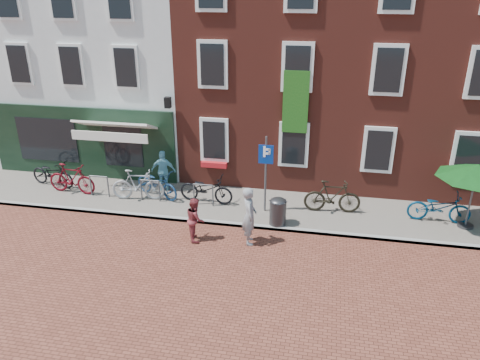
% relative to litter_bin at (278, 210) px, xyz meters
% --- Properties ---
extents(ground, '(80.00, 80.00, 0.00)m').
position_rel_litter_bin_xyz_m(ground, '(-3.27, -0.30, -0.62)').
color(ground, brown).
extents(sidewalk, '(24.00, 3.00, 0.10)m').
position_rel_litter_bin_xyz_m(sidewalk, '(-2.27, 1.20, -0.57)').
color(sidewalk, slate).
rests_on(sidewalk, ground).
extents(building_stucco, '(8.00, 8.00, 9.00)m').
position_rel_litter_bin_xyz_m(building_stucco, '(-8.27, 6.70, 3.88)').
color(building_stucco, silver).
rests_on(building_stucco, ground).
extents(building_brick_mid, '(6.00, 8.00, 10.00)m').
position_rel_litter_bin_xyz_m(building_brick_mid, '(-1.27, 6.70, 4.38)').
color(building_brick_mid, maroon).
rests_on(building_brick_mid, ground).
extents(building_brick_right, '(6.00, 8.00, 10.00)m').
position_rel_litter_bin_xyz_m(building_brick_right, '(4.73, 6.70, 4.38)').
color(building_brick_right, maroon).
rests_on(building_brick_right, ground).
extents(litter_bin, '(0.55, 0.55, 1.00)m').
position_rel_litter_bin_xyz_m(litter_bin, '(0.00, 0.00, 0.00)').
color(litter_bin, '#343336').
rests_on(litter_bin, sidewalk).
extents(parking_sign, '(0.50, 0.07, 2.72)m').
position_rel_litter_bin_xyz_m(parking_sign, '(-0.56, 0.89, 1.21)').
color(parking_sign, '#4C4C4F').
rests_on(parking_sign, sidewalk).
extents(parasol, '(2.46, 2.46, 2.29)m').
position_rel_litter_bin_xyz_m(parasol, '(6.06, 1.00, 1.53)').
color(parasol, '#4C4C4F').
rests_on(parasol, sidewalk).
extents(woman, '(0.60, 0.77, 1.85)m').
position_rel_litter_bin_xyz_m(woman, '(-0.75, -1.16, 0.31)').
color(woman, gray).
rests_on(woman, ground).
extents(boy, '(0.76, 0.83, 1.40)m').
position_rel_litter_bin_xyz_m(boy, '(-2.43, -1.28, 0.08)').
color(boy, maroon).
rests_on(boy, ground).
extents(cafe_person, '(0.97, 0.47, 1.60)m').
position_rel_litter_bin_xyz_m(cafe_person, '(-4.59, 1.88, 0.28)').
color(cafe_person, '#75BCCF').
rests_on(cafe_person, sidewalk).
extents(bicycle_0, '(2.10, 1.10, 1.05)m').
position_rel_litter_bin_xyz_m(bicycle_0, '(-9.02, 1.45, 0.01)').
color(bicycle_0, black).
rests_on(bicycle_0, sidewalk).
extents(bicycle_1, '(1.97, 0.69, 1.16)m').
position_rel_litter_bin_xyz_m(bicycle_1, '(-7.93, 0.98, 0.06)').
color(bicycle_1, '#550811').
rests_on(bicycle_1, sidewalk).
extents(bicycle_2, '(2.10, 1.47, 1.05)m').
position_rel_litter_bin_xyz_m(bicycle_2, '(-4.66, 1.30, 0.01)').
color(bicycle_2, '#122C4D').
rests_on(bicycle_2, sidewalk).
extents(bicycle_3, '(2.00, 0.83, 1.16)m').
position_rel_litter_bin_xyz_m(bicycle_3, '(-5.25, 0.92, 0.06)').
color(bicycle_3, '#939496').
rests_on(bicycle_3, sidewalk).
extents(bicycle_4, '(2.05, 0.88, 1.05)m').
position_rel_litter_bin_xyz_m(bicycle_4, '(-2.74, 1.18, 0.01)').
color(bicycle_4, black).
rests_on(bicycle_4, sidewalk).
extents(bicycle_5, '(1.97, 0.69, 1.16)m').
position_rel_litter_bin_xyz_m(bicycle_5, '(1.74, 1.26, 0.06)').
color(bicycle_5, black).
rests_on(bicycle_5, sidewalk).
extents(bicycle_6, '(2.02, 0.75, 1.05)m').
position_rel_litter_bin_xyz_m(bicycle_6, '(5.22, 1.21, 0.01)').
color(bicycle_6, '#06304F').
rests_on(bicycle_6, sidewalk).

